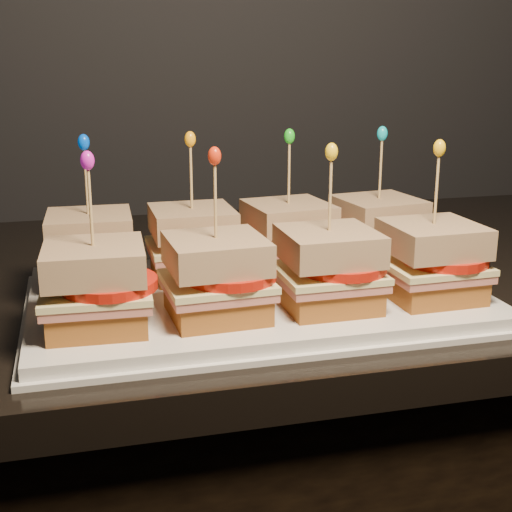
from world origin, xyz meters
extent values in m
cube|color=white|center=(-0.15, 1.53, 0.91)|extent=(0.46, 0.29, 0.02)
cube|color=white|center=(-0.15, 1.53, 0.91)|extent=(0.47, 0.30, 0.01)
cube|color=brown|center=(-0.32, 1.59, 0.93)|extent=(0.09, 0.09, 0.02)
cube|color=#B6665C|center=(-0.32, 1.59, 0.95)|extent=(0.10, 0.09, 0.01)
cube|color=beige|center=(-0.32, 1.59, 0.96)|extent=(0.10, 0.10, 0.01)
cylinder|color=red|center=(-0.31, 1.59, 0.96)|extent=(0.09, 0.09, 0.01)
cube|color=brown|center=(-0.32, 1.59, 0.98)|extent=(0.09, 0.09, 0.03)
cylinder|color=tan|center=(-0.32, 1.59, 1.03)|extent=(0.00, 0.00, 0.09)
ellipsoid|color=blue|center=(-0.32, 1.59, 1.07)|extent=(0.01, 0.01, 0.02)
cube|color=brown|center=(-0.21, 1.59, 0.93)|extent=(0.09, 0.09, 0.02)
cube|color=#B6665C|center=(-0.21, 1.59, 0.95)|extent=(0.10, 0.09, 0.01)
cube|color=beige|center=(-0.21, 1.59, 0.96)|extent=(0.10, 0.09, 0.01)
cylinder|color=red|center=(-0.20, 1.59, 0.96)|extent=(0.09, 0.09, 0.01)
cube|color=brown|center=(-0.21, 1.59, 0.98)|extent=(0.09, 0.09, 0.03)
cylinder|color=tan|center=(-0.21, 1.59, 1.03)|extent=(0.00, 0.00, 0.09)
ellipsoid|color=#FE9F0C|center=(-0.21, 1.59, 1.07)|extent=(0.01, 0.01, 0.02)
cube|color=brown|center=(-0.10, 1.59, 0.93)|extent=(0.10, 0.10, 0.02)
cube|color=#B6665C|center=(-0.10, 1.59, 0.95)|extent=(0.10, 0.10, 0.01)
cube|color=beige|center=(-0.10, 1.59, 0.96)|extent=(0.11, 0.10, 0.01)
cylinder|color=red|center=(-0.09, 1.59, 0.96)|extent=(0.09, 0.09, 0.01)
cube|color=brown|center=(-0.10, 1.59, 0.98)|extent=(0.10, 0.10, 0.03)
cylinder|color=tan|center=(-0.10, 1.59, 1.03)|extent=(0.00, 0.00, 0.09)
ellipsoid|color=green|center=(-0.10, 1.59, 1.07)|extent=(0.01, 0.01, 0.02)
cube|color=brown|center=(0.01, 1.59, 0.93)|extent=(0.10, 0.10, 0.02)
cube|color=#B6665C|center=(0.01, 1.59, 0.95)|extent=(0.11, 0.10, 0.01)
cube|color=beige|center=(0.01, 1.59, 0.96)|extent=(0.11, 0.10, 0.01)
cylinder|color=red|center=(0.02, 1.59, 0.96)|extent=(0.09, 0.09, 0.01)
cube|color=brown|center=(0.01, 1.59, 0.98)|extent=(0.10, 0.10, 0.03)
cylinder|color=tan|center=(0.01, 1.59, 1.03)|extent=(0.00, 0.00, 0.09)
ellipsoid|color=#0DA4B6|center=(0.01, 1.59, 1.07)|extent=(0.01, 0.01, 0.02)
cube|color=brown|center=(-0.32, 1.46, 0.93)|extent=(0.09, 0.09, 0.02)
cube|color=#B6665C|center=(-0.32, 1.46, 0.95)|extent=(0.10, 0.10, 0.01)
cube|color=beige|center=(-0.32, 1.46, 0.96)|extent=(0.10, 0.10, 0.01)
cylinder|color=red|center=(-0.31, 1.45, 0.96)|extent=(0.09, 0.09, 0.01)
cube|color=brown|center=(-0.32, 1.46, 0.98)|extent=(0.09, 0.09, 0.03)
cylinder|color=tan|center=(-0.32, 1.46, 1.03)|extent=(0.00, 0.00, 0.09)
ellipsoid|color=#C919B3|center=(-0.32, 1.46, 1.07)|extent=(0.01, 0.01, 0.02)
cube|color=brown|center=(-0.21, 1.46, 0.93)|extent=(0.09, 0.09, 0.02)
cube|color=#B6665C|center=(-0.21, 1.46, 0.95)|extent=(0.10, 0.10, 0.01)
cube|color=beige|center=(-0.21, 1.46, 0.96)|extent=(0.10, 0.10, 0.01)
cylinder|color=red|center=(-0.20, 1.45, 0.96)|extent=(0.09, 0.09, 0.01)
cube|color=brown|center=(-0.21, 1.46, 0.98)|extent=(0.09, 0.09, 0.03)
cylinder|color=tan|center=(-0.21, 1.46, 1.03)|extent=(0.00, 0.00, 0.09)
ellipsoid|color=red|center=(-0.21, 1.46, 1.07)|extent=(0.01, 0.01, 0.02)
cube|color=brown|center=(-0.10, 1.46, 0.93)|extent=(0.09, 0.09, 0.02)
cube|color=#B6665C|center=(-0.10, 1.46, 0.95)|extent=(0.10, 0.09, 0.01)
cube|color=beige|center=(-0.10, 1.46, 0.96)|extent=(0.10, 0.09, 0.01)
cylinder|color=red|center=(-0.09, 1.45, 0.96)|extent=(0.09, 0.09, 0.01)
cube|color=brown|center=(-0.10, 1.46, 0.98)|extent=(0.09, 0.09, 0.03)
cylinder|color=tan|center=(-0.10, 1.46, 1.03)|extent=(0.00, 0.00, 0.09)
ellipsoid|color=yellow|center=(-0.10, 1.46, 1.07)|extent=(0.01, 0.01, 0.02)
cube|color=brown|center=(0.01, 1.46, 0.93)|extent=(0.09, 0.09, 0.02)
cube|color=#B6665C|center=(0.01, 1.46, 0.95)|extent=(0.10, 0.09, 0.01)
cube|color=beige|center=(0.01, 1.46, 0.96)|extent=(0.10, 0.10, 0.01)
cylinder|color=red|center=(0.02, 1.45, 0.96)|extent=(0.09, 0.09, 0.01)
cube|color=brown|center=(0.01, 1.46, 0.98)|extent=(0.09, 0.09, 0.03)
cylinder|color=tan|center=(0.01, 1.46, 1.03)|extent=(0.00, 0.00, 0.09)
ellipsoid|color=yellow|center=(0.01, 1.46, 1.07)|extent=(0.01, 0.01, 0.02)
camera|label=1|loc=(-0.33, 0.84, 1.16)|focal=50.00mm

